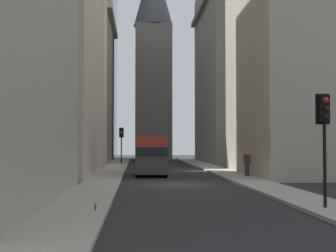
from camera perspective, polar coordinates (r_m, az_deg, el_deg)
name	(u,v)px	position (r m, az deg, el deg)	size (l,w,h in m)	color
ground_plane	(179,185)	(28.40, 1.25, -6.86)	(135.00, 135.00, 0.00)	#262628
sidewalk_right	(100,184)	(28.37, -7.91, -6.70)	(90.00, 2.20, 0.14)	#A8A399
sidewalk_left	(255,183)	(29.12, 10.16, -6.57)	(90.00, 2.20, 0.14)	#A8A399
building_left_far	(245,72)	(60.19, 8.93, 6.24)	(18.51, 10.50, 21.95)	gray
building_right_far	(69,82)	(60.25, -11.46, 5.05)	(15.76, 10.50, 19.44)	#A8A091
church_spire	(153,52)	(71.50, -1.73, 8.60)	(5.69, 5.69, 29.74)	gray
delivery_truck	(150,156)	(36.56, -2.06, -3.47)	(6.46, 2.25, 2.84)	red
sedan_white	(147,161)	(46.97, -2.41, -4.11)	(4.30, 1.78, 1.42)	silver
traffic_light_foreground	(324,123)	(18.16, 17.78, 0.29)	(0.43, 0.52, 4.04)	black
traffic_light_midblock	(121,137)	(54.46, -5.46, -1.29)	(0.43, 0.52, 3.96)	black
pedestrian	(247,162)	(33.98, 9.21, -4.19)	(0.26, 0.44, 1.73)	#33333D
discarded_bottle	(95,207)	(16.90, -8.47, -9.33)	(0.07, 0.07, 0.27)	brown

